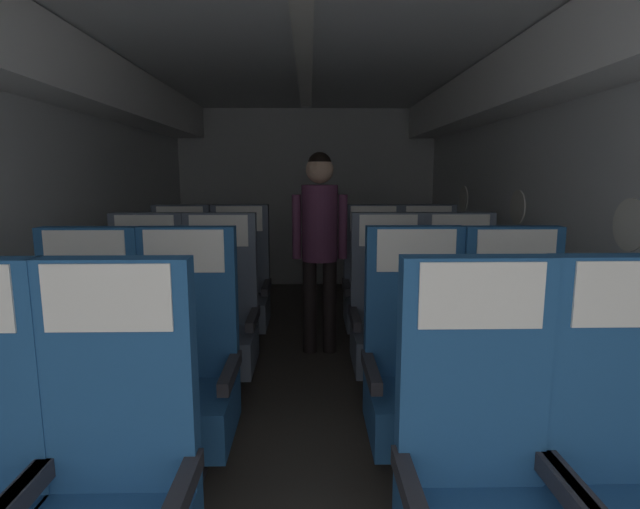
{
  "coord_description": "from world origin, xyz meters",
  "views": [
    {
      "loc": [
        0.04,
        0.27,
        1.41
      ],
      "look_at": [
        0.1,
        3.52,
        0.88
      ],
      "focal_mm": 27.48,
      "sensor_mm": 36.0,
      "label": 1
    }
  ],
  "objects_px": {
    "seat_a_right_window": "(481,494)",
    "seat_a_right_aisle": "(633,490)",
    "seat_c_right_aisle": "(460,322)",
    "seat_d_right_aisle": "(428,290)",
    "seat_c_left_aisle": "(219,323)",
    "seat_d_left_window": "(181,292)",
    "seat_b_left_window": "(86,379)",
    "seat_a_left_aisle": "(110,500)",
    "seat_c_left_window": "(146,323)",
    "seat_c_right_window": "(388,322)",
    "seat_b_right_aisle": "(516,376)",
    "seat_b_right_window": "(416,375)",
    "seat_b_left_aisle": "(185,377)",
    "flight_attendant": "(320,232)",
    "seat_d_left_aisle": "(240,291)",
    "seat_d_right_window": "(373,291)"
  },
  "relations": [
    {
      "from": "seat_b_left_window",
      "to": "seat_c_left_aisle",
      "type": "relative_size",
      "value": 1.0
    },
    {
      "from": "seat_b_right_window",
      "to": "seat_d_right_aisle",
      "type": "height_order",
      "value": "same"
    },
    {
      "from": "seat_d_left_window",
      "to": "seat_d_left_aisle",
      "type": "bearing_deg",
      "value": 1.65
    },
    {
      "from": "seat_a_right_aisle",
      "to": "seat_c_left_aisle",
      "type": "distance_m",
      "value": 2.28
    },
    {
      "from": "seat_c_right_aisle",
      "to": "seat_c_left_aisle",
      "type": "bearing_deg",
      "value": -179.77
    },
    {
      "from": "seat_c_left_window",
      "to": "seat_d_left_aisle",
      "type": "height_order",
      "value": "same"
    },
    {
      "from": "seat_b_right_aisle",
      "to": "seat_b_right_window",
      "type": "xyz_separation_m",
      "value": [
        -0.46,
        0.02,
        0.0
      ]
    },
    {
      "from": "seat_b_left_window",
      "to": "seat_a_left_aisle",
      "type": "bearing_deg",
      "value": -62.31
    },
    {
      "from": "seat_c_right_aisle",
      "to": "flight_attendant",
      "type": "relative_size",
      "value": 0.74
    },
    {
      "from": "seat_a_right_window",
      "to": "seat_c_left_window",
      "type": "relative_size",
      "value": 1.0
    },
    {
      "from": "seat_b_right_aisle",
      "to": "seat_d_left_window",
      "type": "distance_m",
      "value": 2.62
    },
    {
      "from": "seat_a_right_aisle",
      "to": "flight_attendant",
      "type": "xyz_separation_m",
      "value": [
        -0.89,
        2.48,
        0.49
      ]
    },
    {
      "from": "seat_c_left_window",
      "to": "seat_c_right_window",
      "type": "relative_size",
      "value": 1.0
    },
    {
      "from": "seat_c_right_aisle",
      "to": "seat_a_right_window",
      "type": "bearing_deg",
      "value": -105.07
    },
    {
      "from": "seat_c_left_aisle",
      "to": "seat_d_left_window",
      "type": "bearing_deg",
      "value": 118.66
    },
    {
      "from": "seat_a_right_window",
      "to": "seat_d_right_aisle",
      "type": "bearing_deg",
      "value": 79.8
    },
    {
      "from": "seat_b_right_aisle",
      "to": "seat_c_left_aisle",
      "type": "height_order",
      "value": "same"
    },
    {
      "from": "seat_b_left_window",
      "to": "seat_b_right_aisle",
      "type": "relative_size",
      "value": 1.0
    },
    {
      "from": "seat_c_left_window",
      "to": "seat_b_right_window",
      "type": "bearing_deg",
      "value": -28.69
    },
    {
      "from": "seat_d_right_window",
      "to": "flight_attendant",
      "type": "xyz_separation_m",
      "value": [
        -0.43,
        -0.05,
        0.49
      ]
    },
    {
      "from": "seat_a_right_window",
      "to": "flight_attendant",
      "type": "distance_m",
      "value": 2.57
    },
    {
      "from": "seat_a_left_aisle",
      "to": "seat_c_left_aisle",
      "type": "height_order",
      "value": "same"
    },
    {
      "from": "seat_c_right_aisle",
      "to": "flight_attendant",
      "type": "height_order",
      "value": "flight_attendant"
    },
    {
      "from": "seat_b_left_aisle",
      "to": "seat_d_right_window",
      "type": "relative_size",
      "value": 1.0
    },
    {
      "from": "seat_b_right_window",
      "to": "seat_d_left_aisle",
      "type": "height_order",
      "value": "same"
    },
    {
      "from": "seat_a_left_aisle",
      "to": "seat_b_right_aisle",
      "type": "xyz_separation_m",
      "value": [
        1.54,
        0.85,
        0.0
      ]
    },
    {
      "from": "seat_c_right_aisle",
      "to": "seat_d_right_window",
      "type": "xyz_separation_m",
      "value": [
        -0.45,
        0.84,
        0.0
      ]
    },
    {
      "from": "seat_d_left_aisle",
      "to": "seat_b_left_aisle",
      "type": "bearing_deg",
      "value": -90.5
    },
    {
      "from": "seat_a_left_aisle",
      "to": "seat_b_left_window",
      "type": "xyz_separation_m",
      "value": [
        -0.45,
        0.86,
        0.0
      ]
    },
    {
      "from": "seat_b_left_aisle",
      "to": "seat_c_right_window",
      "type": "xyz_separation_m",
      "value": [
        1.08,
        0.83,
        0.0
      ]
    },
    {
      "from": "seat_b_left_window",
      "to": "flight_attendant",
      "type": "xyz_separation_m",
      "value": [
        1.11,
        1.64,
        0.49
      ]
    },
    {
      "from": "seat_c_right_aisle",
      "to": "seat_d_right_aisle",
      "type": "height_order",
      "value": "same"
    },
    {
      "from": "seat_d_right_aisle",
      "to": "flight_attendant",
      "type": "bearing_deg",
      "value": -175.68
    },
    {
      "from": "seat_a_right_aisle",
      "to": "seat_b_right_aisle",
      "type": "distance_m",
      "value": 0.83
    },
    {
      "from": "seat_c_left_aisle",
      "to": "seat_d_left_window",
      "type": "distance_m",
      "value": 0.97
    },
    {
      "from": "seat_b_right_window",
      "to": "seat_d_right_window",
      "type": "bearing_deg",
      "value": 89.51
    },
    {
      "from": "seat_a_right_window",
      "to": "seat_a_right_aisle",
      "type": "bearing_deg",
      "value": 0.89
    },
    {
      "from": "seat_a_right_aisle",
      "to": "seat_b_right_window",
      "type": "relative_size",
      "value": 1.0
    },
    {
      "from": "seat_c_left_window",
      "to": "seat_c_right_window",
      "type": "bearing_deg",
      "value": -0.22
    },
    {
      "from": "seat_b_left_aisle",
      "to": "flight_attendant",
      "type": "relative_size",
      "value": 0.74
    },
    {
      "from": "seat_c_right_aisle",
      "to": "seat_d_left_window",
      "type": "xyz_separation_m",
      "value": [
        -2.0,
        0.84,
        0.0
      ]
    },
    {
      "from": "seat_a_left_aisle",
      "to": "seat_a_right_aisle",
      "type": "xyz_separation_m",
      "value": [
        1.54,
        0.01,
        0.0
      ]
    },
    {
      "from": "seat_c_left_aisle",
      "to": "seat_d_right_window",
      "type": "height_order",
      "value": "same"
    },
    {
      "from": "seat_d_right_window",
      "to": "seat_d_right_aisle",
      "type": "bearing_deg",
      "value": 1.89
    },
    {
      "from": "seat_d_right_aisle",
      "to": "seat_d_right_window",
      "type": "height_order",
      "value": "same"
    },
    {
      "from": "seat_a_right_window",
      "to": "seat_c_left_window",
      "type": "height_order",
      "value": "same"
    },
    {
      "from": "seat_a_right_aisle",
      "to": "seat_c_left_aisle",
      "type": "xyz_separation_m",
      "value": [
        -1.54,
        1.69,
        0.0
      ]
    },
    {
      "from": "seat_b_left_window",
      "to": "seat_d_right_window",
      "type": "distance_m",
      "value": 2.29
    },
    {
      "from": "seat_c_left_aisle",
      "to": "seat_a_right_aisle",
      "type": "bearing_deg",
      "value": -47.7
    },
    {
      "from": "seat_a_right_window",
      "to": "seat_b_left_aisle",
      "type": "xyz_separation_m",
      "value": [
        -1.08,
        0.86,
        0.0
      ]
    }
  ]
}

